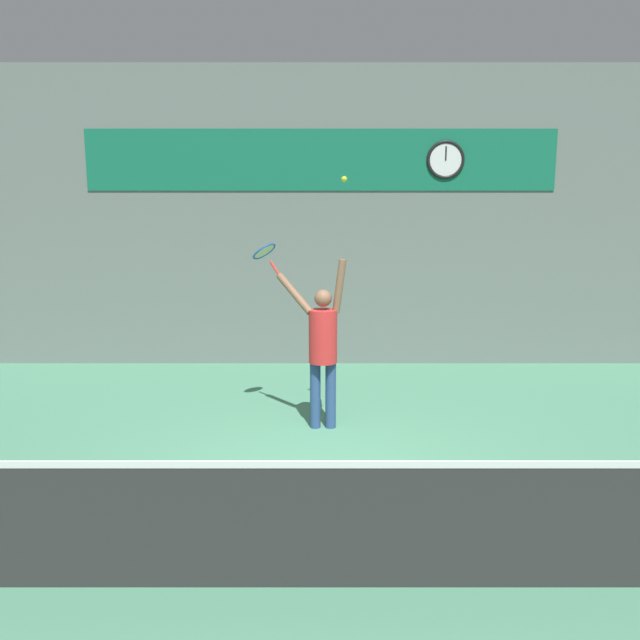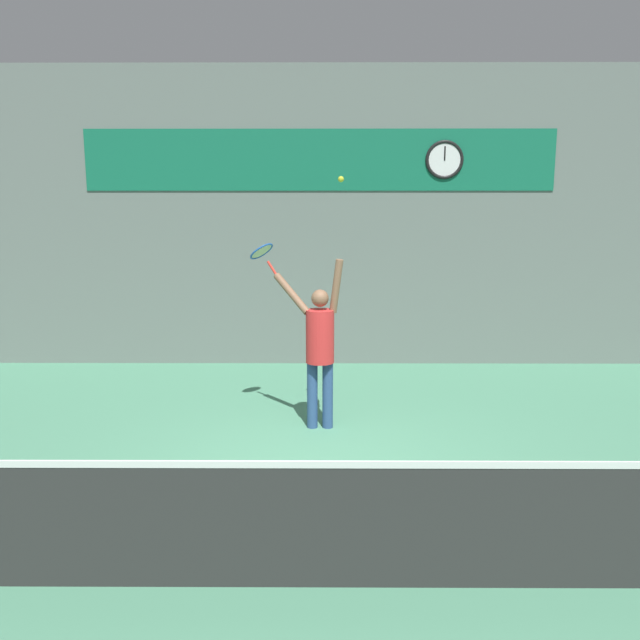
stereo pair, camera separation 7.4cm
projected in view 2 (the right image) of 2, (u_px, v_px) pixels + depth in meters
The scene contains 8 objects.
ground_plane at pixel (317, 481), 6.19m from camera, with size 18.00×18.00×0.00m, color #4C8C6B.
back_wall at pixel (320, 219), 10.54m from camera, with size 18.00×0.10×5.00m.
sponsor_banner at pixel (320, 160), 10.31m from camera, with size 7.79×0.02×1.00m.
scoreboard_clock at pixel (444, 160), 10.28m from camera, with size 0.63×0.06×0.63m.
court_net at pixel (314, 522), 4.37m from camera, with size 6.49×0.07×1.06m.
tennis_player at pixel (319, 343), 7.54m from camera, with size 0.88×0.54×2.09m.
tennis_racket at pixel (262, 253), 7.77m from camera, with size 0.41×0.42×0.41m.
tennis_ball at pixel (341, 179), 7.14m from camera, with size 0.07×0.07×0.07m.
Camera 2 is at (0.06, -5.81, 2.66)m, focal length 35.00 mm.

